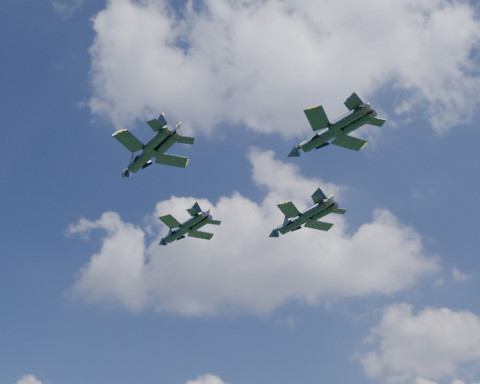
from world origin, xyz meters
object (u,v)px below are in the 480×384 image
object	(u,v)px
jet_left	(142,159)
jet_slot	(320,138)
jet_lead	(178,233)
jet_right	(293,223)

from	to	relation	value
jet_left	jet_slot	distance (m)	29.15
jet_lead	jet_slot	world-z (taller)	jet_slot
jet_left	jet_right	bearing A→B (deg)	0.35
jet_right	jet_slot	xyz separation A→B (m)	(6.82, -25.23, -0.06)
jet_slot	jet_right	bearing A→B (deg)	49.84
jet_lead	jet_right	bearing A→B (deg)	-50.53
jet_left	jet_slot	xyz separation A→B (m)	(29.14, 0.58, 0.56)
jet_slot	jet_lead	bearing A→B (deg)	85.38
jet_lead	jet_slot	size ratio (longest dim) A/B	0.92
jet_lead	jet_right	xyz separation A→B (m)	(23.09, 0.72, 0.19)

